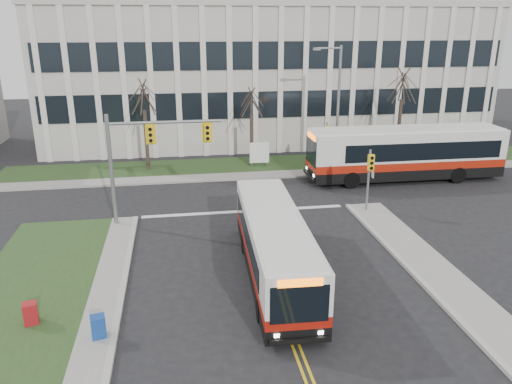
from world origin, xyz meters
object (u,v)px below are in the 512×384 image
at_px(directory_sign, 259,153).
at_px(newspaper_box_blue, 98,328).
at_px(streetlight, 336,102).
at_px(newspaper_box_red, 31,315).
at_px(bus_main, 274,247).
at_px(bus_cross, 405,155).

xyz_separation_m(directory_sign, newspaper_box_blue, (-9.30, -21.14, -0.70)).
distance_m(streetlight, newspaper_box_blue, 25.22).
bearing_deg(directory_sign, newspaper_box_red, -120.91).
relative_size(directory_sign, bus_main, 0.19).
distance_m(directory_sign, newspaper_box_blue, 23.11).
bearing_deg(bus_cross, directory_sign, -115.42).
height_order(bus_cross, newspaper_box_red, bus_cross).
bearing_deg(newspaper_box_blue, streetlight, 40.72).
distance_m(streetlight, bus_main, 18.43).
relative_size(newspaper_box_blue, newspaper_box_red, 1.00).
xyz_separation_m(bus_cross, newspaper_box_blue, (-18.99, -16.43, -1.36)).
height_order(bus_main, newspaper_box_red, bus_main).
relative_size(directory_sign, bus_cross, 0.15).
relative_size(directory_sign, newspaper_box_red, 2.11).
xyz_separation_m(newspaper_box_blue, newspaper_box_red, (-2.59, 1.29, 0.00)).
height_order(streetlight, newspaper_box_red, streetlight).
bearing_deg(newspaper_box_red, newspaper_box_blue, -40.64).
bearing_deg(streetlight, newspaper_box_red, -133.19).
height_order(directory_sign, bus_cross, bus_cross).
relative_size(bus_cross, newspaper_box_blue, 14.45).
distance_m(bus_cross, newspaper_box_red, 26.40).
bearing_deg(directory_sign, streetlight, -13.23).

